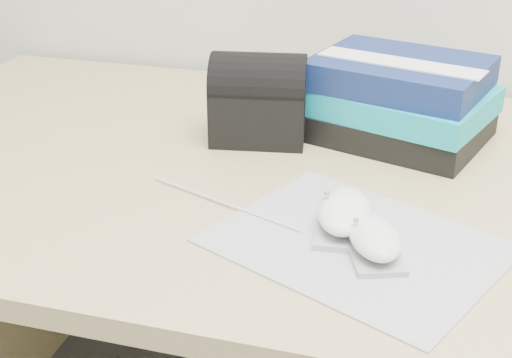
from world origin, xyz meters
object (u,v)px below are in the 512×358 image
(mouse_front, at_px, (374,239))
(pouch, at_px, (259,99))
(book_stack, at_px, (400,100))
(mouse_rear, at_px, (344,213))
(desk, at_px, (356,288))

(mouse_front, xyz_separation_m, pouch, (-0.22, 0.29, 0.05))
(mouse_front, bearing_deg, pouch, 126.66)
(pouch, bearing_deg, book_stack, 18.40)
(mouse_rear, distance_m, book_stack, 0.32)
(mouse_rear, distance_m, mouse_front, 0.06)
(desk, bearing_deg, mouse_rear, -88.87)
(mouse_rear, height_order, mouse_front, mouse_rear)
(desk, height_order, mouse_rear, mouse_rear)
(book_stack, bearing_deg, mouse_front, -88.28)
(desk, height_order, mouse_front, mouse_front)
(mouse_rear, relative_size, pouch, 0.77)
(book_stack, distance_m, pouch, 0.22)
(mouse_rear, height_order, pouch, pouch)
(desk, distance_m, book_stack, 0.31)
(desk, relative_size, book_stack, 5.16)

